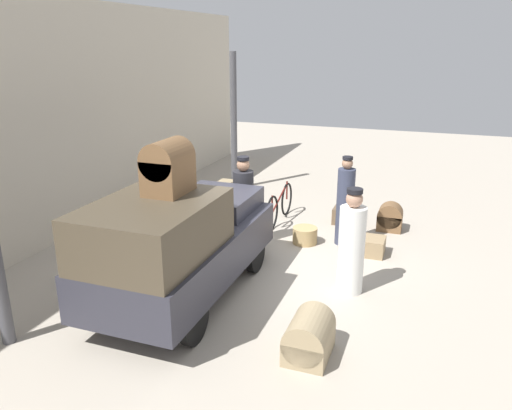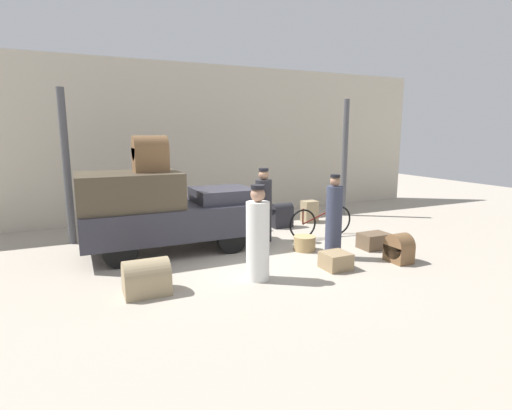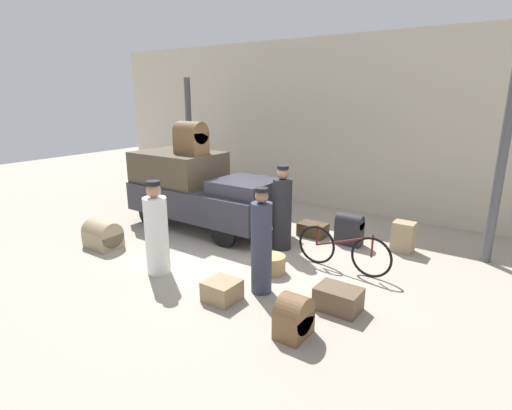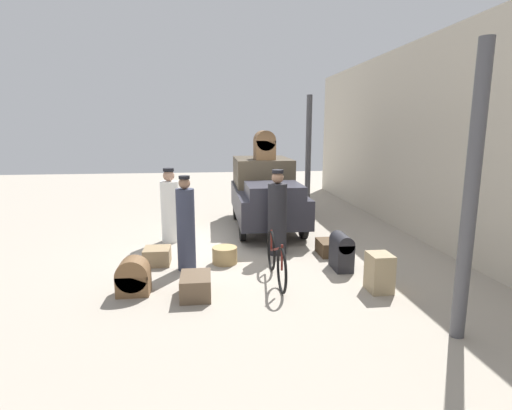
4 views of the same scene
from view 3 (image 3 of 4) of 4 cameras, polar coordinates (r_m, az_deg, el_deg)
The scene contains 18 objects.
ground_plane at distance 8.12m, azimuth -1.98°, elevation -6.56°, with size 30.00×30.00×0.00m, color #A89E8E.
station_building_facade at distance 11.08m, azimuth 10.94°, elevation 11.12°, with size 16.00×0.15×4.50m.
canopy_pillar_left at distance 11.60m, azimuth -9.47°, elevation 8.88°, with size 0.17×0.17×3.49m.
canopy_pillar_right at distance 8.34m, azimuth 31.53°, elevation 4.21°, with size 0.17×0.17×3.49m.
truck at distance 9.43m, azimuth -8.17°, elevation 2.31°, with size 3.65×1.57×1.73m.
bicycle at distance 7.32m, azimuth 12.31°, elevation -6.33°, with size 1.77×0.04×0.78m.
wicker_basket at distance 7.14m, azimuth 2.33°, elevation -8.43°, with size 0.47×0.47×0.31m.
conductor_in_dark_uniform at distance 7.13m, azimuth -14.03°, elevation -3.78°, with size 0.40×0.40×1.66m.
porter_lifting_near_truck at distance 6.23m, azimuth 0.79°, elevation -5.77°, with size 0.33×0.33×1.71m.
porter_standing_middle at distance 8.02m, azimuth 3.76°, elevation -0.93°, with size 0.38×0.38×1.72m.
trunk_umber_medium at distance 8.53m, azimuth 20.29°, elevation -4.28°, with size 0.41×0.35×0.61m.
suitcase_black_upright at distance 6.27m, azimuth -4.87°, elevation -12.07°, with size 0.49×0.48×0.31m.
suitcase_small_leather at distance 9.00m, azimuth 8.12°, elevation -3.49°, with size 0.61×0.42×0.29m.
suitcase_tan_flat at distance 5.40m, azimuth 5.42°, elevation -15.69°, with size 0.37×0.49×0.58m.
trunk_barrel_dark at distance 8.81m, azimuth -21.04°, elevation -4.09°, with size 0.71×0.52×0.57m.
trunk_large_brown at distance 6.12m, azimuth 11.67°, elevation -12.97°, with size 0.64×0.46×0.34m.
trunk_wicker_pale at distance 8.57m, azimuth 13.19°, elevation -3.28°, with size 0.55×0.30×0.66m.
trunk_on_truck_roof at distance 9.36m, azimuth -9.28°, elevation 9.48°, with size 0.68×0.50×0.73m.
Camera 3 is at (4.55, -5.99, 3.06)m, focal length 28.00 mm.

